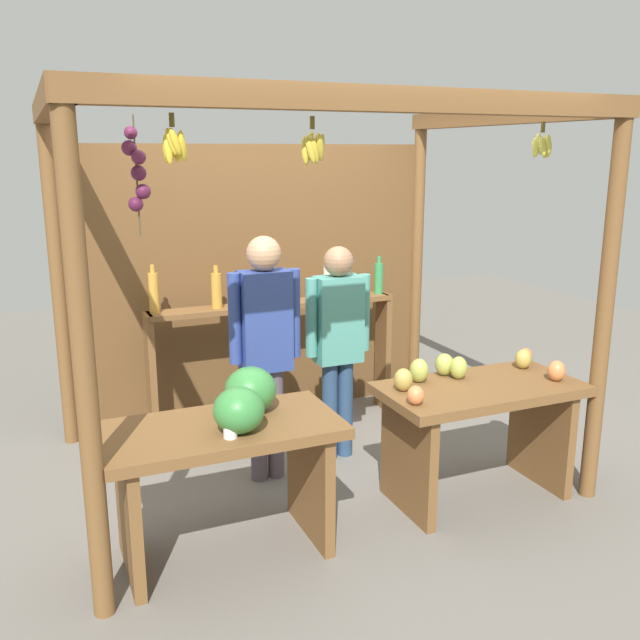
{
  "coord_description": "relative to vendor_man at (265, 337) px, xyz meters",
  "views": [
    {
      "loc": [
        -1.68,
        -4.14,
        2.14
      ],
      "look_at": [
        0.0,
        -0.22,
        1.1
      ],
      "focal_mm": 38.77,
      "sensor_mm": 36.0,
      "label": 1
    }
  ],
  "objects": [
    {
      "name": "fruit_counter_right",
      "position": [
        1.13,
        -0.75,
        -0.42
      ],
      "size": [
        1.25,
        0.65,
        0.9
      ],
      "color": "brown",
      "rests_on": "ground"
    },
    {
      "name": "vendor_woman",
      "position": [
        0.57,
        0.13,
        -0.08
      ],
      "size": [
        0.48,
        0.21,
        1.52
      ],
      "rotation": [
        0.0,
        0.0,
        -0.07
      ],
      "color": "navy",
      "rests_on": "ground"
    },
    {
      "name": "ground_plane",
      "position": [
        0.31,
        0.06,
        -0.98
      ],
      "size": [
        12.0,
        12.0,
        0.0
      ],
      "primitive_type": "plane",
      "color": "slate",
      "rests_on": "ground"
    },
    {
      "name": "vendor_man",
      "position": [
        0.0,
        0.0,
        0.0
      ],
      "size": [
        0.48,
        0.22,
        1.63
      ],
      "rotation": [
        0.0,
        0.0,
        -0.06
      ],
      "color": "#574B57",
      "rests_on": "ground"
    },
    {
      "name": "fruit_counter_left",
      "position": [
        -0.47,
        -0.76,
        -0.36
      ],
      "size": [
        1.25,
        0.64,
        1.0
      ],
      "color": "brown",
      "rests_on": "ground"
    },
    {
      "name": "bottle_shelf_unit",
      "position": [
        0.36,
        0.88,
        -0.19
      ],
      "size": [
        1.99,
        0.22,
        1.36
      ],
      "color": "brown",
      "rests_on": "ground"
    },
    {
      "name": "market_stall",
      "position": [
        0.31,
        0.56,
        0.45
      ],
      "size": [
        3.1,
        2.3,
        2.45
      ],
      "color": "brown",
      "rests_on": "ground"
    }
  ]
}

